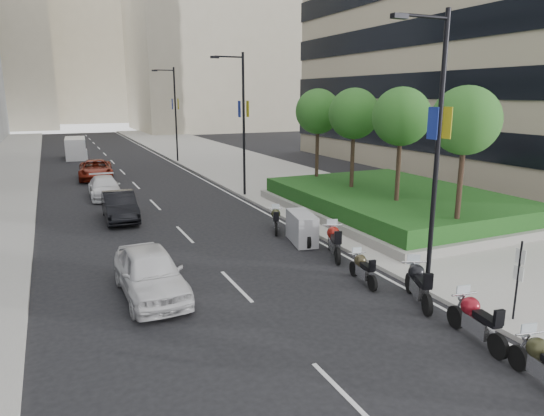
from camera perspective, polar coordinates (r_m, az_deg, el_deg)
ground at (r=14.39m, az=7.29°, el=-13.65°), size 160.00×160.00×0.00m
sidewalk_right at (r=44.29m, az=-3.23°, el=4.87°), size 10.00×100.00×0.15m
lane_edge at (r=42.69m, az=-9.88°, el=4.28°), size 0.12×100.00×0.01m
lane_centre at (r=41.70m, az=-16.81°, el=3.71°), size 0.12×100.00×0.01m
building_cream_right at (r=96.02m, az=-7.26°, el=19.99°), size 28.00×24.00×36.00m
building_cream_centre at (r=131.74m, az=-21.61°, el=17.77°), size 30.00×24.00×38.00m
planter at (r=27.52m, az=14.14°, el=-0.06°), size 10.00×14.00×0.40m
hedge at (r=27.39m, az=14.21°, el=1.16°), size 9.40×13.40×0.80m
tree_0 at (r=21.41m, az=21.82°, el=9.47°), size 2.80×2.80×6.30m
tree_1 at (r=24.36m, az=14.97°, el=10.30°), size 2.80×2.80×6.30m
tree_2 at (r=27.57m, az=9.63°, el=10.84°), size 2.80×2.80×6.30m
tree_3 at (r=30.96m, az=5.42°, el=11.20°), size 2.80×2.80×6.30m
lamp_post_0 at (r=16.25m, az=18.57°, el=7.56°), size 2.34×0.45×9.00m
lamp_post_1 at (r=30.92m, az=-3.63°, el=10.56°), size 2.34×0.45×9.00m
lamp_post_2 at (r=48.15m, az=-11.47°, el=11.26°), size 2.34×0.45×9.00m
parking_sign at (r=15.50m, az=26.96°, el=-7.18°), size 0.06×0.32×2.50m
motorcycle_0 at (r=12.89m, az=29.34°, el=-15.74°), size 0.77×2.22×1.12m
motorcycle_1 at (r=14.30m, az=22.83°, el=-12.04°), size 0.78×2.34×1.17m
motorcycle_2 at (r=16.17m, az=16.83°, el=-8.53°), size 1.15×2.27×1.20m
motorcycle_3 at (r=17.39m, az=10.61°, el=-7.03°), size 0.66×1.97×0.98m
motorcycle_4 at (r=19.88m, az=7.32°, el=-3.93°), size 1.14×2.32×1.22m
motorcycle_5 at (r=21.61m, az=3.52°, el=-2.37°), size 1.35×2.38×1.36m
motorcycle_6 at (r=23.44m, az=0.45°, el=-1.41°), size 1.01×1.97×1.05m
car_a at (r=16.45m, az=-14.14°, el=-7.38°), size 1.99×4.75×1.61m
car_b at (r=26.78m, az=-17.49°, el=0.21°), size 1.67×4.52×1.48m
car_c at (r=32.94m, az=-19.09°, el=2.32°), size 1.98×4.66×1.34m
car_d at (r=40.53m, az=-20.03°, el=4.27°), size 2.89×5.54×1.49m
delivery_van at (r=54.33m, az=-22.07°, el=6.45°), size 2.21×5.17×2.13m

